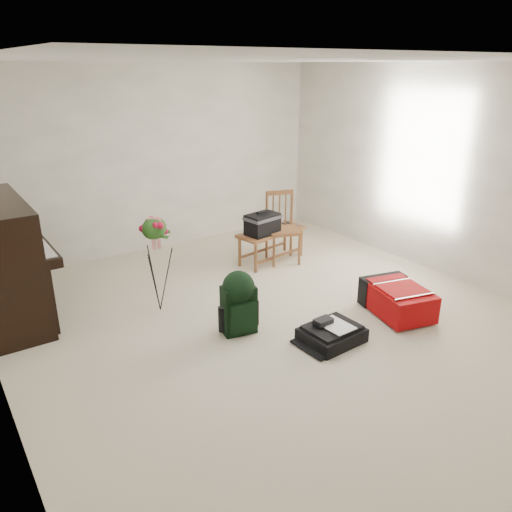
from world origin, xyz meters
TOP-DOWN VIEW (x-y plane):
  - floor at (0.00, 0.00)m, footprint 5.00×5.50m
  - ceiling at (0.00, 0.00)m, footprint 5.00×5.50m
  - wall_back at (0.00, 2.75)m, footprint 5.00×0.04m
  - wall_right at (2.50, 0.00)m, footprint 0.04×5.50m
  - piano at (-2.19, 1.60)m, footprint 0.71×1.50m
  - bench at (0.84, 1.36)m, footprint 1.00×0.53m
  - dining_chair at (1.08, 1.31)m, footprint 0.52×0.52m
  - red_suitcase at (1.16, -0.55)m, footprint 0.66×0.84m
  - black_duffel at (0.21, -0.64)m, footprint 0.57×0.46m
  - green_backpack at (-0.41, 0.01)m, footprint 0.36×0.33m
  - flower_stand at (-0.86, 0.89)m, footprint 0.43×0.43m

SIDE VIEW (x-z plane):
  - floor at x=0.00m, z-range -0.01..0.01m
  - black_duffel at x=0.21m, z-range -0.03..0.20m
  - red_suitcase at x=1.16m, z-range 0.01..0.32m
  - green_backpack at x=-0.41m, z-range 0.03..0.67m
  - dining_chair at x=1.08m, z-range -0.01..0.92m
  - bench at x=0.84m, z-range 0.15..0.88m
  - flower_stand at x=-0.86m, z-range -0.01..1.05m
  - piano at x=-2.19m, z-range -0.03..1.22m
  - wall_back at x=0.00m, z-range 0.00..2.50m
  - wall_right at x=2.50m, z-range 0.00..2.50m
  - ceiling at x=0.00m, z-range 2.50..2.50m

